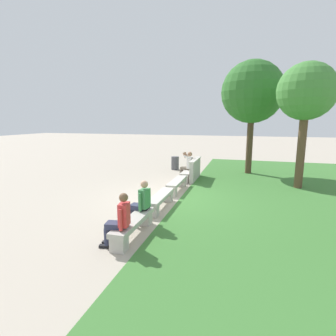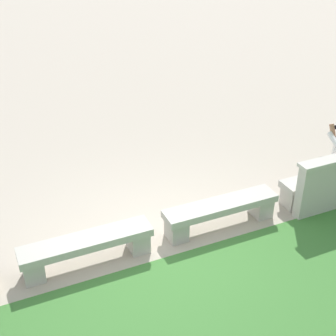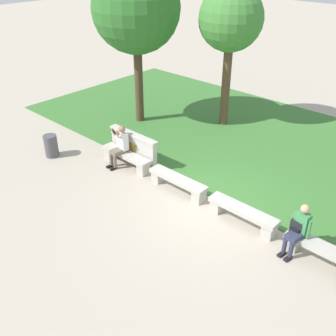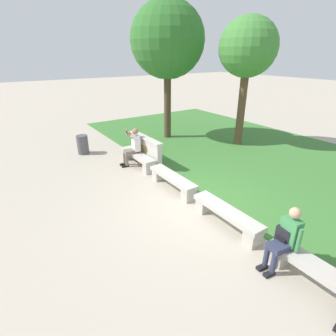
# 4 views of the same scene
# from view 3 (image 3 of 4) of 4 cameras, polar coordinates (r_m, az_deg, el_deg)

# --- Properties ---
(ground_plane) EXTENTS (80.00, 80.00, 0.00)m
(ground_plane) POSITION_cam_3_polar(r_m,az_deg,el_deg) (10.83, 5.78, -5.45)
(ground_plane) COLOR #B2A593
(grass_strip) EXTENTS (20.47, 8.00, 0.03)m
(grass_strip) POSITION_cam_3_polar(r_m,az_deg,el_deg) (14.12, 16.68, 2.49)
(grass_strip) COLOR #3D7533
(grass_strip) RESTS_ON ground
(bench_main) EXTENTS (1.91, 0.40, 0.45)m
(bench_main) POSITION_cam_3_polar(r_m,az_deg,el_deg) (12.57, -6.08, 1.58)
(bench_main) COLOR #B7B2A8
(bench_main) RESTS_ON ground
(bench_near) EXTENTS (1.91, 0.40, 0.45)m
(bench_near) POSITION_cam_3_polar(r_m,az_deg,el_deg) (11.23, 1.43, -2.04)
(bench_near) COLOR #B7B2A8
(bench_near) RESTS_ON ground
(bench_mid) EXTENTS (1.91, 0.40, 0.45)m
(bench_mid) POSITION_cam_3_polar(r_m,az_deg,el_deg) (10.19, 10.77, -6.46)
(bench_mid) COLOR #B7B2A8
(bench_mid) RESTS_ON ground
(bench_far) EXTENTS (1.91, 0.40, 0.45)m
(bench_far) POSITION_cam_3_polar(r_m,az_deg,el_deg) (9.54, 22.00, -11.44)
(bench_far) COLOR #B7B2A8
(bench_far) RESTS_ON ground
(backrest_wall_with_plaque) EXTENTS (1.97, 0.24, 1.01)m
(backrest_wall_with_plaque) POSITION_cam_3_polar(r_m,az_deg,el_deg) (12.67, -4.99, 2.99)
(backrest_wall_with_plaque) COLOR #B7B2A8
(backrest_wall_with_plaque) RESTS_ON ground
(person_photographer) EXTENTS (0.50, 0.75, 1.32)m
(person_photographer) POSITION_cam_3_polar(r_m,az_deg,el_deg) (12.44, -7.00, 3.49)
(person_photographer) COLOR black
(person_photographer) RESTS_ON ground
(person_distant) EXTENTS (0.48, 0.71, 1.26)m
(person_distant) POSITION_cam_3_polar(r_m,az_deg,el_deg) (9.42, 18.42, -8.28)
(person_distant) COLOR black
(person_distant) RESTS_ON ground
(backpack) EXTENTS (0.28, 0.24, 0.43)m
(backpack) POSITION_cam_3_polar(r_m,az_deg,el_deg) (9.52, 18.21, -8.13)
(backpack) COLOR black
(backpack) RESTS_ON bench_far
(tree_left_background) EXTENTS (2.26, 2.26, 5.07)m
(tree_left_background) POSITION_cam_3_polar(r_m,az_deg,el_deg) (14.60, 9.10, 20.38)
(tree_left_background) COLOR brown
(tree_left_background) RESTS_ON ground
(tree_right_background) EXTENTS (3.14, 3.14, 5.80)m
(tree_right_background) POSITION_cam_3_polar(r_m,az_deg,el_deg) (14.75, -4.68, 22.02)
(tree_right_background) COLOR #4C3826
(tree_right_background) RESTS_ON ground
(trash_bin) EXTENTS (0.44, 0.44, 0.75)m
(trash_bin) POSITION_cam_3_polar(r_m,az_deg,el_deg) (13.59, -16.61, 3.10)
(trash_bin) COLOR #4C4C51
(trash_bin) RESTS_ON ground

